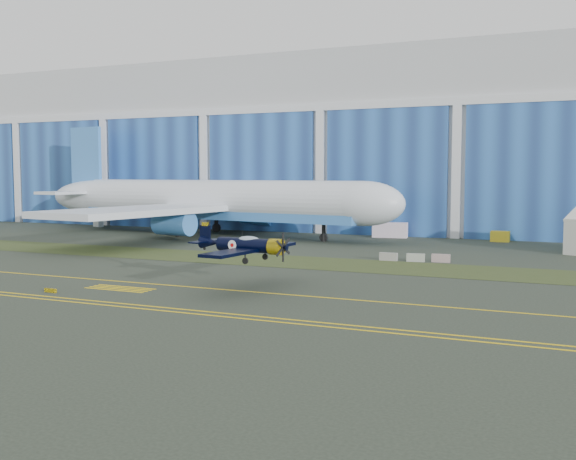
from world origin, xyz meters
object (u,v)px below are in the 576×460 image
at_px(jetliner, 213,157).
at_px(tug, 500,236).
at_px(shipping_container, 390,230).
at_px(warbird, 245,245).

bearing_deg(jetliner, tug, 17.43).
relative_size(shipping_container, tug, 2.02).
distance_m(jetliner, tug, 45.23).
bearing_deg(warbird, jetliner, 128.55).
height_order(jetliner, shipping_container, jetliner).
relative_size(warbird, jetliner, 0.16).
bearing_deg(jetliner, shipping_container, 23.41).
bearing_deg(warbird, shipping_container, 96.59).
bearing_deg(shipping_container, warbird, -97.30).
xyz_separation_m(jetliner, shipping_container, (26.70, 7.72, -11.34)).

